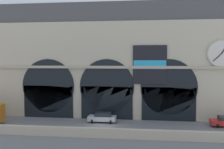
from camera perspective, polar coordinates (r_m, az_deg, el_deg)
name	(u,v)px	position (r m, az deg, el deg)	size (l,w,h in m)	color
ground_plane	(102,127)	(37.24, -2.28, -11.93)	(200.00, 200.00, 0.00)	slate
quay_parapet_wall	(96,133)	(32.46, -3.66, -13.17)	(90.00, 0.70, 1.20)	beige
station_building	(109,62)	(42.86, -0.78, 2.82)	(42.13, 4.51, 19.42)	beige
car_center	(102,117)	(39.68, -2.20, -9.76)	(4.40, 2.22, 1.55)	#ADB2B7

